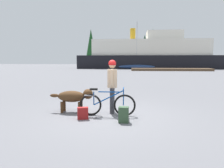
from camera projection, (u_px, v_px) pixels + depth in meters
ground_plane at (110, 115)px, 6.63m from camera, size 160.00×160.00×0.00m
bicycle at (107, 104)px, 6.52m from camera, size 1.77×0.44×0.90m
person_cyclist at (112, 81)px, 6.81m from camera, size 0.32×0.53×1.77m
dog at (74, 97)px, 6.96m from camera, size 1.48×0.45×0.80m
backpack at (124, 115)px, 5.83m from camera, size 0.29×0.22×0.45m
handbag_pannier at (83, 113)px, 6.18m from camera, size 0.36×0.25×0.36m
dock_pier at (171, 70)px, 33.98m from camera, size 12.96×2.28×0.40m
ferry_boat at (150, 55)px, 43.21m from camera, size 29.21×7.20×8.26m
sailboat_moored at (136, 66)px, 40.80m from camera, size 8.42×2.36×9.14m
pine_tree_far_left at (91, 44)px, 60.57m from camera, size 3.03×3.03×10.72m
pine_tree_center at (145, 46)px, 60.03m from camera, size 2.80×2.80×9.10m
pine_tree_far_right at (152, 43)px, 58.19m from camera, size 3.37×3.37×10.51m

